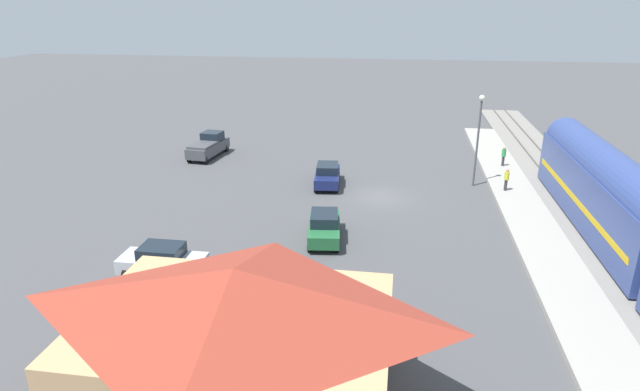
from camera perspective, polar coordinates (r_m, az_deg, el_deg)
ground_plane at (r=39.71m, az=6.38°, el=-0.14°), size 200.00×200.00×0.00m
railway_track at (r=41.63m, az=26.00°, el=-1.04°), size 4.80×70.00×0.30m
platform at (r=40.57m, az=20.63°, el=-0.69°), size 3.20×46.00×0.30m
station_building at (r=19.53m, az=-8.89°, el=-14.33°), size 11.47×8.37×5.26m
pedestrian_on_platform at (r=42.01m, az=19.42°, el=1.80°), size 0.36×0.36×1.71m
pedestrian_waiting_far at (r=48.32m, az=19.15°, el=4.15°), size 0.36×0.36×1.71m
pickup_charcoal at (r=50.65m, az=-11.89°, el=5.26°), size 2.50×5.57×2.14m
sedan_silver at (r=29.29m, az=-16.57°, el=-6.72°), size 4.50×2.28×1.74m
sedan_green at (r=32.18m, az=0.47°, el=-3.32°), size 2.38×4.69×1.74m
sedan_navy at (r=41.66m, az=0.80°, el=2.25°), size 2.25×4.65×1.74m
light_pole_near_platform at (r=42.38m, az=16.71°, el=6.84°), size 0.44×0.44×7.14m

